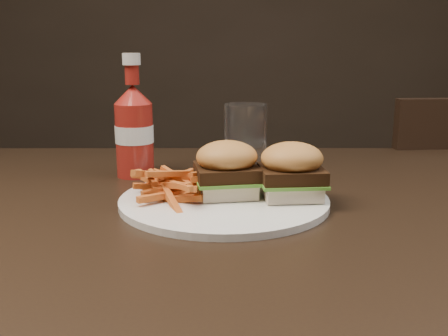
{
  "coord_description": "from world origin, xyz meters",
  "views": [
    {
      "loc": [
        -0.0,
        -0.71,
        0.97
      ],
      "look_at": [
        -0.0,
        0.0,
        0.8
      ],
      "focal_mm": 42.0,
      "sensor_mm": 36.0,
      "label": 1
    }
  ],
  "objects_px": {
    "dining_table": "(226,216)",
    "chair_far": "(427,253)",
    "plate": "(224,201)",
    "tumbler": "(245,137)",
    "ketchup_bottle": "(135,141)"
  },
  "relations": [
    {
      "from": "dining_table",
      "to": "chair_far",
      "type": "height_order",
      "value": "dining_table"
    },
    {
      "from": "plate",
      "to": "tumbler",
      "type": "xyz_separation_m",
      "value": [
        0.04,
        0.23,
        0.05
      ]
    },
    {
      "from": "chair_far",
      "to": "tumbler",
      "type": "height_order",
      "value": "tumbler"
    },
    {
      "from": "ketchup_bottle",
      "to": "tumbler",
      "type": "xyz_separation_m",
      "value": [
        0.19,
        0.06,
        -0.01
      ]
    },
    {
      "from": "tumbler",
      "to": "ketchup_bottle",
      "type": "bearing_deg",
      "value": -161.29
    },
    {
      "from": "ketchup_bottle",
      "to": "tumbler",
      "type": "distance_m",
      "value": 0.2
    },
    {
      "from": "plate",
      "to": "ketchup_bottle",
      "type": "bearing_deg",
      "value": 132.48
    },
    {
      "from": "dining_table",
      "to": "ketchup_bottle",
      "type": "distance_m",
      "value": 0.23
    },
    {
      "from": "dining_table",
      "to": "chair_far",
      "type": "bearing_deg",
      "value": 47.38
    },
    {
      "from": "plate",
      "to": "dining_table",
      "type": "bearing_deg",
      "value": 70.71
    },
    {
      "from": "chair_far",
      "to": "tumbler",
      "type": "relative_size",
      "value": 3.31
    },
    {
      "from": "plate",
      "to": "ketchup_bottle",
      "type": "xyz_separation_m",
      "value": [
        -0.15,
        0.16,
        0.06
      ]
    },
    {
      "from": "dining_table",
      "to": "plate",
      "type": "distance_m",
      "value": 0.03
    },
    {
      "from": "dining_table",
      "to": "tumbler",
      "type": "distance_m",
      "value": 0.24
    },
    {
      "from": "dining_table",
      "to": "tumbler",
      "type": "xyz_separation_m",
      "value": [
        0.04,
        0.22,
        0.08
      ]
    }
  ]
}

